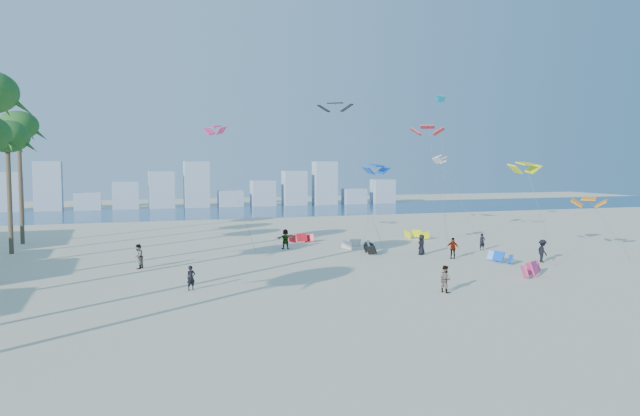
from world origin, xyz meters
name	(u,v)px	position (x,y,z in m)	size (l,w,h in m)	color
ground	(363,316)	(0.00, 0.00, 0.00)	(220.00, 220.00, 0.00)	beige
ocean	(196,212)	(0.00, 72.00, 0.01)	(220.00, 220.00, 0.00)	navy
kitesurfer_near	(191,278)	(-7.84, 9.40, 0.78)	(0.57, 0.38, 1.57)	black
kitesurfer_mid	(445,279)	(7.07, 3.71, 0.85)	(0.83, 0.64, 1.70)	gray
kitesurfers_far	(367,247)	(7.95, 18.17, 0.92)	(32.18, 15.06, 1.89)	black
grounded_kites	(412,248)	(12.62, 18.88, 0.45)	(15.42, 24.61, 0.98)	black
flying_kites	(411,138)	(14.19, 22.43, 10.42)	(32.53, 21.51, 15.70)	blue
distant_skyline	(182,191)	(-1.19, 82.00, 3.09)	(85.00, 3.00, 8.40)	#9EADBF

